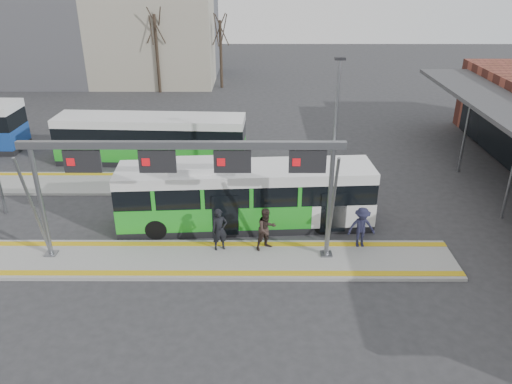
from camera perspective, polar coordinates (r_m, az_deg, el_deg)
ground at (r=21.88m, az=-6.47°, el=-7.84°), size 120.00×120.00×0.00m
platform_main at (r=21.83m, az=-6.48°, el=-7.67°), size 22.00×3.00×0.15m
platform_second at (r=29.46m, az=-12.58°, el=0.97°), size 20.00×3.00×0.15m
tactile_main at (r=21.79m, az=-6.49°, el=-7.48°), size 22.00×2.65×0.02m
tactile_second at (r=30.46m, az=-12.16°, el=2.00°), size 20.00×0.35×0.02m
gantry at (r=20.15m, az=-7.97°, el=2.89°), size 13.00×1.68×5.20m
hero_bus at (r=23.89m, az=-1.25°, el=-0.48°), size 12.19×3.32×3.31m
bg_bus_green at (r=32.40m, az=-11.87°, el=5.91°), size 11.91×3.09×2.95m
passenger_a at (r=21.87m, az=-4.20°, el=-4.31°), size 0.82×0.66×1.94m
passenger_b at (r=21.85m, az=1.20°, el=-4.25°), size 1.19×1.12×1.95m
passenger_c at (r=22.54m, az=11.96°, el=-3.96°), size 1.26×0.78×1.89m
tree_left at (r=49.27m, az=-11.49°, el=18.13°), size 1.40×1.40×8.17m
tree_mid at (r=50.54m, az=-4.11°, el=17.98°), size 1.40×1.40×7.33m
lamp_east at (r=24.95m, az=9.02°, el=6.75°), size 0.50×0.25×7.71m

